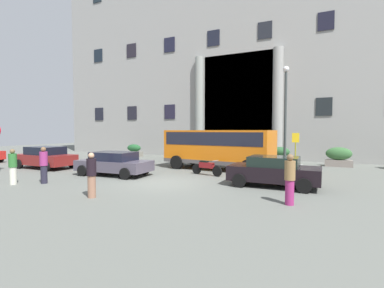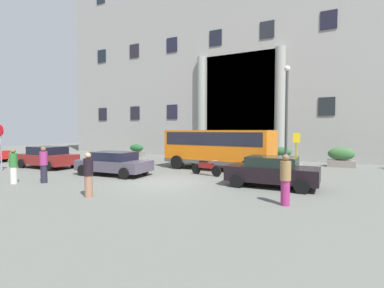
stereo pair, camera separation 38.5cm
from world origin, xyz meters
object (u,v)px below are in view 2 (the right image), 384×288
at_px(pedestrian_woman_dark_dress, 88,175).
at_px(hedge_planter_far_east, 282,156).
at_px(hedge_planter_entrance_right, 341,157).
at_px(lamppost_plaza_centre, 287,108).
at_px(hedge_planter_far_west, 215,153).
at_px(scooter_by_planter, 205,167).
at_px(bus_stop_sign, 296,147).
at_px(motorcycle_near_kerb, 287,172).
at_px(hedge_planter_east, 136,151).
at_px(pedestrian_man_crossing, 13,166).
at_px(stop_sign_side_street, 0,139).
at_px(parked_hatchback_near, 114,163).
at_px(pedestrian_child_trailing, 285,180).
at_px(pedestrian_woman_with_bag, 44,165).
at_px(parked_compact_extra, 272,171).
at_px(parked_coupe_end, 48,157).
at_px(orange_minibus, 218,146).

bearing_deg(pedestrian_woman_dark_dress, hedge_planter_far_east, -57.19).
relative_size(hedge_planter_entrance_right, lamppost_plaza_centre, 0.26).
relative_size(hedge_planter_far_west, scooter_by_planter, 0.87).
xyz_separation_m(bus_stop_sign, scooter_by_planter, (-4.47, -4.08, -1.04)).
bearing_deg(motorcycle_near_kerb, hedge_planter_east, 168.34).
height_order(hedge_planter_far_east, scooter_by_planter, hedge_planter_far_east).
bearing_deg(pedestrian_man_crossing, stop_sign_side_street, 10.45).
bearing_deg(bus_stop_sign, parked_hatchback_near, -145.42).
relative_size(hedge_planter_entrance_right, pedestrian_child_trailing, 1.01).
bearing_deg(hedge_planter_far_east, parked_hatchback_near, -130.11).
relative_size(hedge_planter_east, lamppost_plaza_centre, 0.23).
distance_m(hedge_planter_far_east, pedestrian_man_crossing, 17.09).
distance_m(parked_hatchback_near, pedestrian_woman_dark_dress, 5.38).
relative_size(motorcycle_near_kerb, pedestrian_woman_with_bag, 1.14).
relative_size(bus_stop_sign, pedestrian_child_trailing, 1.37).
distance_m(hedge_planter_far_east, pedestrian_woman_dark_dress, 14.80).
distance_m(stop_sign_side_street, lamppost_plaza_centre, 18.61).
xyz_separation_m(parked_compact_extra, scooter_by_planter, (-4.05, 1.64, -0.26)).
height_order(parked_coupe_end, scooter_by_planter, parked_coupe_end).
bearing_deg(hedge_planter_far_east, pedestrian_man_crossing, -127.36).
bearing_deg(parked_compact_extra, lamppost_plaza_centre, 93.33).
xyz_separation_m(parked_coupe_end, pedestrian_man_crossing, (3.74, -4.52, 0.10)).
distance_m(hedge_planter_entrance_right, pedestrian_woman_with_bag, 18.76).
bearing_deg(parked_hatchback_near, motorcycle_near_kerb, 11.70).
bearing_deg(pedestrian_woman_with_bag, lamppost_plaza_centre, -140.18).
xyz_separation_m(hedge_planter_far_east, pedestrian_woman_with_bag, (-9.27, -12.78, 0.26)).
bearing_deg(parked_compact_extra, parked_coupe_end, -178.35).
bearing_deg(parked_compact_extra, motorcycle_near_kerb, 76.80).
distance_m(hedge_planter_far_east, hedge_planter_entrance_right, 3.98).
bearing_deg(lamppost_plaza_centre, parked_hatchback_near, -138.72).
xyz_separation_m(motorcycle_near_kerb, stop_sign_side_street, (-16.67, -4.45, 1.60)).
bearing_deg(hedge_planter_far_east, pedestrian_woman_dark_dress, -109.86).
relative_size(hedge_planter_far_east, parked_hatchback_near, 0.34).
relative_size(bus_stop_sign, scooter_by_planter, 1.18).
distance_m(parked_compact_extra, lamppost_plaza_centre, 7.56).
bearing_deg(hedge_planter_far_east, orange_minibus, -125.54).
relative_size(bus_stop_sign, motorcycle_near_kerb, 1.19).
height_order(hedge_planter_east, parked_coupe_end, parked_coupe_end).
xyz_separation_m(parked_coupe_end, parked_hatchback_near, (6.22, -0.31, -0.05)).
bearing_deg(motorcycle_near_kerb, pedestrian_child_trailing, -68.92).
bearing_deg(pedestrian_child_trailing, scooter_by_planter, 43.23).
relative_size(bus_stop_sign, lamppost_plaza_centre, 0.35).
relative_size(stop_sign_side_street, pedestrian_child_trailing, 1.66).
bearing_deg(bus_stop_sign, hedge_planter_east, 167.67).
height_order(hedge_planter_entrance_right, pedestrian_child_trailing, pedestrian_child_trailing).
height_order(hedge_planter_entrance_right, parked_hatchback_near, hedge_planter_entrance_right).
height_order(motorcycle_near_kerb, lamppost_plaza_centre, lamppost_plaza_centre).
height_order(hedge_planter_east, stop_sign_side_street, stop_sign_side_street).
relative_size(hedge_planter_far_east, scooter_by_planter, 0.72).
xyz_separation_m(hedge_planter_east, pedestrian_woman_dark_dress, (8.82, -14.23, 0.29)).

